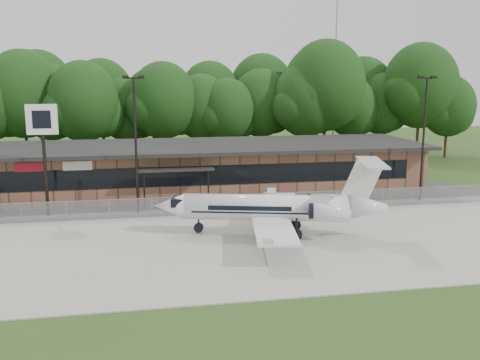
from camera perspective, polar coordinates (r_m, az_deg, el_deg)
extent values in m
plane|color=#324C1B|center=(25.81, 0.60, -12.07)|extent=(160.00, 160.00, 0.00)
cube|color=#9E9B93|center=(33.20, -2.09, -6.72)|extent=(64.00, 18.00, 0.08)
cube|color=#383835|center=(44.22, -4.30, -2.31)|extent=(50.00, 9.00, 0.06)
cube|color=brown|center=(48.22, -4.92, 1.16)|extent=(40.00, 10.00, 4.00)
cube|color=black|center=(43.25, -4.26, 0.46)|extent=(36.00, 0.08, 1.60)
cube|color=black|center=(47.42, -4.90, 3.63)|extent=(41.00, 11.50, 0.30)
cube|color=black|center=(42.40, -6.88, 1.17)|extent=(6.00, 1.60, 0.20)
cube|color=red|center=(43.61, -21.52, 1.29)|extent=(2.20, 0.06, 0.70)
cube|color=silver|center=(43.07, -16.94, 1.46)|extent=(2.20, 0.06, 0.70)
cube|color=gray|center=(39.70, -3.59, -2.75)|extent=(46.00, 0.03, 1.50)
cube|color=gray|center=(39.53, -3.61, -1.69)|extent=(46.00, 0.04, 0.04)
cylinder|color=gray|center=(76.17, 10.14, 12.48)|extent=(0.20, 0.20, 25.00)
cylinder|color=black|center=(40.14, -11.04, 3.39)|extent=(0.18, 0.18, 10.00)
cube|color=black|center=(39.83, -11.31, 10.62)|extent=(1.20, 0.12, 0.12)
cube|color=black|center=(39.84, -12.11, 10.69)|extent=(0.45, 0.30, 0.22)
cube|color=black|center=(39.83, -10.51, 10.74)|extent=(0.45, 0.30, 0.22)
cylinder|color=black|center=(46.08, 18.96, 3.94)|extent=(0.18, 0.18, 10.00)
cube|color=black|center=(45.80, 19.35, 10.22)|extent=(1.20, 0.12, 0.12)
cube|color=black|center=(45.53, 18.74, 10.34)|extent=(0.45, 0.30, 0.22)
cube|color=black|center=(46.08, 19.96, 10.27)|extent=(0.45, 0.30, 0.22)
cylinder|color=silver|center=(34.39, 2.86, -3.08)|extent=(10.63, 4.32, 1.69)
cone|color=silver|center=(35.10, -7.54, -2.88)|extent=(2.47, 2.17, 1.69)
cone|color=silver|center=(34.81, 13.53, -2.93)|extent=(2.67, 2.22, 1.69)
cube|color=silver|center=(31.14, 3.67, -5.47)|extent=(3.86, 6.71, 0.13)
cube|color=silver|center=(37.87, 3.78, -2.53)|extent=(3.86, 6.71, 0.13)
cylinder|color=silver|center=(33.20, 9.39, -3.44)|extent=(2.49, 1.51, 0.95)
cylinder|color=silver|center=(35.76, 9.01, -2.40)|extent=(2.49, 1.51, 0.95)
cube|color=silver|center=(34.41, 12.77, -0.45)|extent=(2.54, 0.80, 3.17)
cube|color=silver|center=(34.28, 13.91, 1.70)|extent=(2.56, 5.04, 0.11)
cube|color=black|center=(34.89, -6.36, -2.43)|extent=(1.34, 1.49, 0.53)
cube|color=black|center=(34.77, 5.98, -5.40)|extent=(1.46, 2.66, 0.74)
cylinder|color=black|center=(35.13, -4.43, -5.20)|extent=(0.77, 0.77, 0.23)
cylinder|color=black|center=(41.17, -20.09, 1.60)|extent=(0.24, 0.24, 7.84)
cube|color=silver|center=(40.82, -20.38, 6.08)|extent=(2.16, 0.27, 2.16)
cube|color=black|center=(40.69, -20.41, 6.07)|extent=(1.27, 0.06, 1.27)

